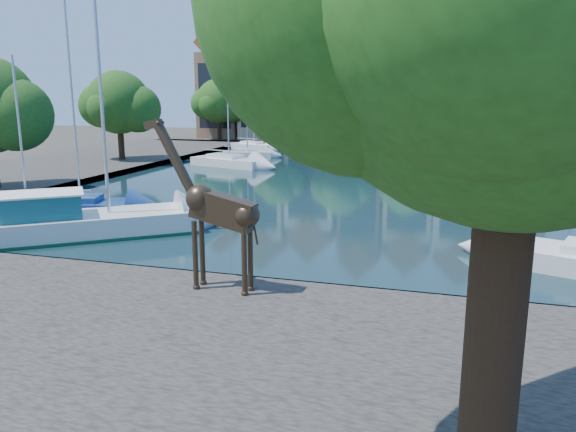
# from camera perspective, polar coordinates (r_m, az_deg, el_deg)

# --- Properties ---
(ground) EXTENTS (160.00, 160.00, 0.00)m
(ground) POSITION_cam_1_polar(r_m,az_deg,el_deg) (19.14, -5.54, -7.29)
(ground) COLOR #38332B
(ground) RESTS_ON ground
(water_basin) EXTENTS (38.00, 50.00, 0.08)m
(water_basin) POSITION_cam_1_polar(r_m,az_deg,el_deg) (41.76, 6.73, 3.53)
(water_basin) COLOR black
(water_basin) RESTS_ON ground
(near_quay) EXTENTS (50.00, 14.00, 0.50)m
(near_quay) POSITION_cam_1_polar(r_m,az_deg,el_deg) (13.36, -17.16, -15.78)
(near_quay) COLOR #47433D
(near_quay) RESTS_ON ground
(far_quay) EXTENTS (60.00, 16.00, 0.50)m
(far_quay) POSITION_cam_1_polar(r_m,az_deg,el_deg) (73.28, 10.98, 7.36)
(far_quay) COLOR #47433D
(far_quay) RESTS_ON ground
(left_quay) EXTENTS (14.00, 52.00, 0.50)m
(left_quay) POSITION_cam_1_polar(r_m,az_deg,el_deg) (52.01, -21.64, 4.73)
(left_quay) COLOR #47433D
(left_quay) RESTS_ON ground
(townhouse_west_end) EXTENTS (5.44, 9.18, 14.93)m
(townhouse_west_end) POSITION_cam_1_polar(r_m,az_deg,el_deg) (78.56, -6.18, 13.04)
(townhouse_west_end) COLOR brown
(townhouse_west_end) RESTS_ON far_quay
(townhouse_west_mid) EXTENTS (5.94, 9.18, 16.79)m
(townhouse_west_mid) POSITION_cam_1_polar(r_m,az_deg,el_deg) (76.50, -1.91, 13.77)
(townhouse_west_mid) COLOR beige
(townhouse_west_mid) RESTS_ON far_quay
(townhouse_west_inner) EXTENTS (6.43, 9.18, 15.15)m
(townhouse_west_inner) POSITION_cam_1_polar(r_m,az_deg,el_deg) (74.72, 2.96, 13.12)
(townhouse_west_inner) COLOR silver
(townhouse_west_inner) RESTS_ON far_quay
(townhouse_center) EXTENTS (5.44, 9.18, 16.93)m
(townhouse_center) POSITION_cam_1_polar(r_m,az_deg,el_deg) (73.51, 8.05, 13.82)
(townhouse_center) COLOR brown
(townhouse_center) RESTS_ON far_quay
(townhouse_east_inner) EXTENTS (5.94, 9.18, 15.79)m
(townhouse_east_inner) POSITION_cam_1_polar(r_m,az_deg,el_deg) (72.86, 12.84, 13.15)
(townhouse_east_inner) COLOR tan
(townhouse_east_inner) RESTS_ON far_quay
(townhouse_east_mid) EXTENTS (6.43, 9.18, 16.65)m
(townhouse_east_mid) POSITION_cam_1_polar(r_m,az_deg,el_deg) (72.73, 18.10, 13.15)
(townhouse_east_mid) COLOR beige
(townhouse_east_mid) RESTS_ON far_quay
(townhouse_east_end) EXTENTS (5.44, 9.18, 14.43)m
(townhouse_east_end) POSITION_cam_1_polar(r_m,az_deg,el_deg) (73.16, 23.24, 11.98)
(townhouse_east_end) COLOR brown
(townhouse_east_end) RESTS_ON far_quay
(far_tree_far_west) EXTENTS (7.28, 5.60, 7.68)m
(far_tree_far_west) POSITION_cam_1_polar(r_m,az_deg,el_deg) (73.07, -6.99, 11.36)
(far_tree_far_west) COLOR #332114
(far_tree_far_west) RESTS_ON far_quay
(far_tree_west) EXTENTS (6.76, 5.20, 7.36)m
(far_tree_west) POSITION_cam_1_polar(r_m,az_deg,el_deg) (70.32, -0.87, 11.32)
(far_tree_west) COLOR #332114
(far_tree_west) RESTS_ON far_quay
(far_tree_mid_west) EXTENTS (7.80, 6.00, 8.00)m
(far_tree_mid_west) POSITION_cam_1_polar(r_m,az_deg,el_deg) (68.39, 5.69, 11.41)
(far_tree_mid_west) COLOR #332114
(far_tree_mid_west) RESTS_ON far_quay
(far_tree_mid_east) EXTENTS (7.02, 5.40, 7.52)m
(far_tree_mid_east) POSITION_cam_1_polar(r_m,az_deg,el_deg) (67.37, 12.50, 11.03)
(far_tree_mid_east) COLOR #332114
(far_tree_mid_east) RESTS_ON far_quay
(far_tree_east) EXTENTS (7.54, 5.80, 7.84)m
(far_tree_east) POSITION_cam_1_polar(r_m,az_deg,el_deg) (67.29, 19.44, 10.72)
(far_tree_east) COLOR #332114
(far_tree_east) RESTS_ON far_quay
(far_tree_far_east) EXTENTS (6.76, 5.20, 7.36)m
(far_tree_far_east) POSITION_cam_1_polar(r_m,az_deg,el_deg) (68.16, 26.24, 10.04)
(far_tree_far_east) COLOR #332114
(far_tree_far_east) RESTS_ON far_quay
(side_tree_left_far) EXTENTS (7.28, 5.60, 7.88)m
(side_tree_left_far) POSITION_cam_1_polar(r_m,az_deg,el_deg) (53.12, -16.73, 10.78)
(side_tree_left_far) COLOR #332114
(side_tree_left_far) RESTS_ON left_quay
(giraffe_statue) EXTENTS (3.62, 0.71, 5.17)m
(giraffe_statue) POSITION_cam_1_polar(r_m,az_deg,el_deg) (16.99, -7.48, 0.78)
(giraffe_statue) COLOR #332619
(giraffe_statue) RESTS_ON near_quay
(motorsailer) EXTENTS (9.64, 8.39, 10.57)m
(motorsailer) POSITION_cam_1_polar(r_m,az_deg,el_deg) (26.85, -20.87, -0.33)
(motorsailer) COLOR silver
(motorsailer) RESTS_ON water_basin
(sailboat_left_a) EXTENTS (5.78, 2.55, 7.98)m
(sailboat_left_a) POSITION_cam_1_polar(r_m,az_deg,el_deg) (28.86, -24.83, -0.49)
(sailboat_left_a) COLOR silver
(sailboat_left_a) RESTS_ON water_basin
(sailboat_left_b) EXTENTS (6.88, 4.02, 10.96)m
(sailboat_left_b) POSITION_cam_1_polar(r_m,az_deg,el_deg) (31.80, -20.30, 1.12)
(sailboat_left_b) COLOR navy
(sailboat_left_b) RESTS_ON water_basin
(sailboat_left_c) EXTENTS (7.38, 4.40, 9.98)m
(sailboat_left_c) POSITION_cam_1_polar(r_m,az_deg,el_deg) (49.87, -6.01, 5.68)
(sailboat_left_c) COLOR silver
(sailboat_left_c) RESTS_ON water_basin
(sailboat_left_d) EXTENTS (5.12, 2.83, 7.62)m
(sailboat_left_d) POSITION_cam_1_polar(r_m,az_deg,el_deg) (56.37, -4.15, 6.41)
(sailboat_left_d) COLOR silver
(sailboat_left_d) RESTS_ON water_basin
(sailboat_left_e) EXTENTS (5.76, 3.68, 9.79)m
(sailboat_left_e) POSITION_cam_1_polar(r_m,az_deg,el_deg) (64.76, -3.49, 7.22)
(sailboat_left_e) COLOR white
(sailboat_left_e) RESTS_ON water_basin
(sailboat_right_b) EXTENTS (5.57, 3.61, 8.56)m
(sailboat_right_b) POSITION_cam_1_polar(r_m,az_deg,el_deg) (38.69, 25.07, 2.50)
(sailboat_right_b) COLOR navy
(sailboat_right_b) RESTS_ON water_basin
(sailboat_right_c) EXTENTS (6.23, 3.78, 9.43)m
(sailboat_right_c) POSITION_cam_1_polar(r_m,az_deg,el_deg) (43.06, 27.15, 3.36)
(sailboat_right_c) COLOR silver
(sailboat_right_c) RESTS_ON water_basin
(sailboat_right_d) EXTENTS (4.31, 2.63, 7.45)m
(sailboat_right_d) POSITION_cam_1_polar(r_m,az_deg,el_deg) (55.36, 24.80, 5.21)
(sailboat_right_d) COLOR silver
(sailboat_right_d) RESTS_ON water_basin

